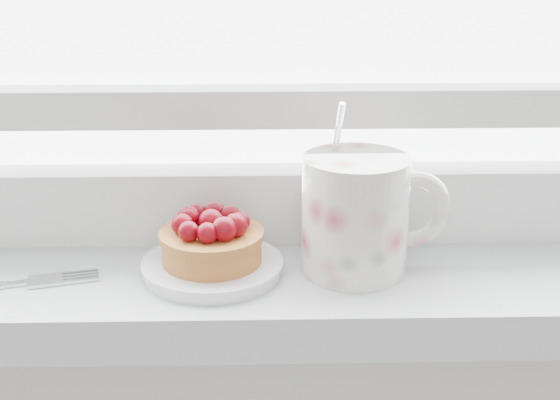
{
  "coord_description": "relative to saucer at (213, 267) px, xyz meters",
  "views": [
    {
      "loc": [
        0.02,
        1.26,
        1.24
      ],
      "look_at": [
        0.04,
        1.88,
        1.01
      ],
      "focal_mm": 50.0,
      "sensor_mm": 36.0,
      "label": 1
    }
  ],
  "objects": [
    {
      "name": "saucer",
      "position": [
        0.0,
        0.0,
        0.0
      ],
      "size": [
        0.12,
        0.12,
        0.01
      ],
      "primitive_type": "cylinder",
      "color": "white",
      "rests_on": "windowsill"
    },
    {
      "name": "raspberry_tart",
      "position": [
        0.0,
        -0.0,
        0.03
      ],
      "size": [
        0.09,
        0.09,
        0.05
      ],
      "color": "#995521",
      "rests_on": "saucer"
    },
    {
      "name": "floral_mug",
      "position": [
        0.13,
        0.0,
        0.05
      ],
      "size": [
        0.14,
        0.1,
        0.15
      ],
      "color": "silver",
      "rests_on": "windowsill"
    }
  ]
}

